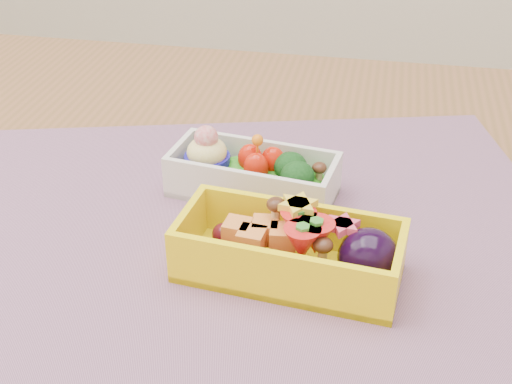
% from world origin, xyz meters
% --- Properties ---
extents(table, '(1.20, 0.80, 0.75)m').
position_xyz_m(table, '(0.00, 0.00, 0.65)').
color(table, brown).
rests_on(table, ground).
extents(placemat, '(0.64, 0.55, 0.00)m').
position_xyz_m(placemat, '(0.03, -0.04, 0.75)').
color(placemat, gray).
rests_on(placemat, table).
extents(bento_white, '(0.16, 0.09, 0.06)m').
position_xyz_m(bento_white, '(0.02, 0.02, 0.77)').
color(bento_white, silver).
rests_on(bento_white, placemat).
extents(bento_yellow, '(0.18, 0.09, 0.06)m').
position_xyz_m(bento_yellow, '(0.08, -0.09, 0.78)').
color(bento_yellow, yellow).
rests_on(bento_yellow, placemat).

